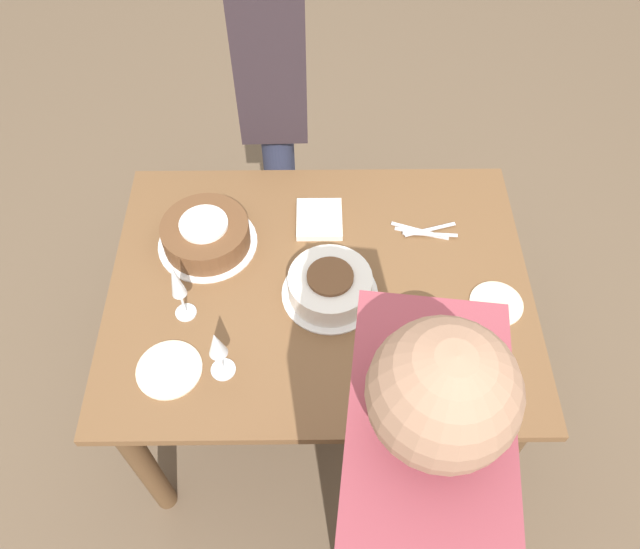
# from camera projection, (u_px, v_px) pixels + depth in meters

# --- Properties ---
(ground_plane) EXTENTS (12.00, 12.00, 0.00)m
(ground_plane) POSITION_uv_depth(u_px,v_px,m) (320.00, 394.00, 2.44)
(ground_plane) COLOR brown
(dining_table) EXTENTS (1.24, 0.95, 0.75)m
(dining_table) POSITION_uv_depth(u_px,v_px,m) (320.00, 307.00, 1.93)
(dining_table) COLOR brown
(dining_table) RESTS_ON ground_plane
(cake_center_white) EXTENTS (0.28, 0.28, 0.09)m
(cake_center_white) POSITION_uv_depth(u_px,v_px,m) (330.00, 286.00, 1.78)
(cake_center_white) COLOR white
(cake_center_white) RESTS_ON dining_table
(cake_front_chocolate) EXTENTS (0.30, 0.30, 0.10)m
(cake_front_chocolate) POSITION_uv_depth(u_px,v_px,m) (206.00, 234.00, 1.89)
(cake_front_chocolate) COLOR white
(cake_front_chocolate) RESTS_ON dining_table
(cake_back_decorated) EXTENTS (0.21, 0.21, 0.09)m
(cake_back_decorated) POSITION_uv_depth(u_px,v_px,m) (427.00, 332.00, 1.69)
(cake_back_decorated) COLOR white
(cake_back_decorated) RESTS_ON dining_table
(wine_glass_near) EXTENTS (0.06, 0.06, 0.23)m
(wine_glass_near) POSITION_uv_depth(u_px,v_px,m) (176.00, 283.00, 1.65)
(wine_glass_near) COLOR silver
(wine_glass_near) RESTS_ON dining_table
(wine_glass_far) EXTENTS (0.07, 0.07, 0.19)m
(wine_glass_far) POSITION_uv_depth(u_px,v_px,m) (217.00, 347.00, 1.57)
(wine_glass_far) COLOR silver
(wine_glass_far) RESTS_ON dining_table
(dessert_plate_left) EXTENTS (0.15, 0.15, 0.01)m
(dessert_plate_left) POSITION_uv_depth(u_px,v_px,m) (496.00, 304.00, 1.79)
(dessert_plate_left) COLOR beige
(dessert_plate_left) RESTS_ON dining_table
(dessert_plate_right) EXTENTS (0.18, 0.18, 0.01)m
(dessert_plate_right) POSITION_uv_depth(u_px,v_px,m) (169.00, 370.00, 1.67)
(dessert_plate_right) COLOR beige
(dessert_plate_right) RESTS_ON dining_table
(fork_pile) EXTENTS (0.20, 0.07, 0.01)m
(fork_pile) POSITION_uv_depth(u_px,v_px,m) (425.00, 232.00, 1.94)
(fork_pile) COLOR silver
(fork_pile) RESTS_ON dining_table
(napkin_stack) EXTENTS (0.14, 0.16, 0.02)m
(napkin_stack) POSITION_uv_depth(u_px,v_px,m) (318.00, 219.00, 1.96)
(napkin_stack) COLOR silver
(napkin_stack) RESTS_ON dining_table
(person_cutting) EXTENTS (0.23, 0.40, 1.69)m
(person_cutting) POSITION_uv_depth(u_px,v_px,m) (272.00, 56.00, 2.04)
(person_cutting) COLOR #2D334C
(person_cutting) RESTS_ON ground_plane
(person_watching) EXTENTS (0.27, 0.42, 1.67)m
(person_watching) POSITION_uv_depth(u_px,v_px,m) (396.00, 521.00, 1.19)
(person_watching) COLOR #232328
(person_watching) RESTS_ON ground_plane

